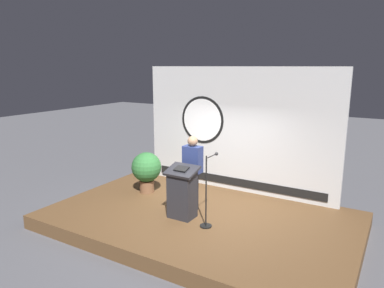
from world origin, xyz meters
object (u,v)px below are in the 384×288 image
microphone_stand (207,201)px  potted_plant (146,169)px  podium (182,193)px  speaker_person (193,173)px

microphone_stand → potted_plant: 2.42m
podium → microphone_stand: microphone_stand is taller
microphone_stand → potted_plant: size_ratio=1.42×
microphone_stand → potted_plant: (-2.23, 0.93, 0.09)m
podium → microphone_stand: size_ratio=0.77×
speaker_person → potted_plant: 1.61m
podium → potted_plant: size_ratio=1.09×
podium → microphone_stand: bearing=-8.0°
speaker_person → potted_plant: (-1.56, 0.36, -0.24)m
podium → speaker_person: bearing=93.8°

